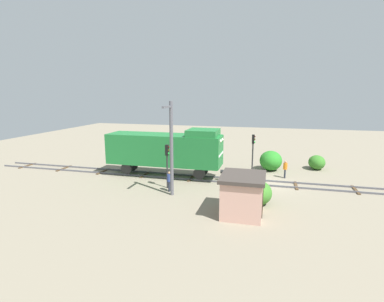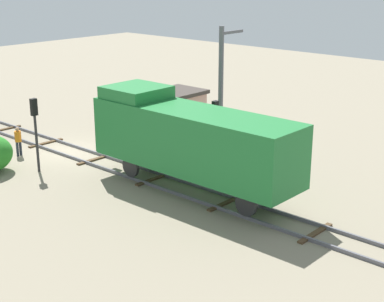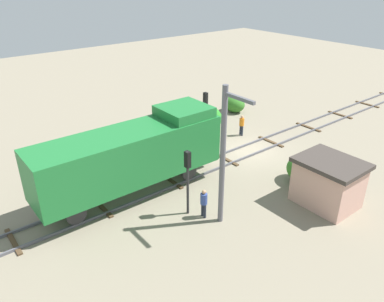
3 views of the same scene
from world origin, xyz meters
name	(u,v)px [view 1 (image 1 of 3)]	position (x,y,z in m)	size (l,w,h in m)	color
ground_plane	(268,184)	(0.00, 0.00, 0.00)	(90.00, 90.00, 0.00)	gray
railway_track	(268,183)	(0.00, 0.00, 0.07)	(2.40, 57.20, 0.16)	#595960
locomotive	(166,149)	(0.00, 9.71, 2.77)	(2.90, 11.60, 4.60)	#1E7233
traffic_signal_near	(253,147)	(3.20, 1.63, 2.78)	(0.32, 0.34, 3.99)	#262628
traffic_signal_mid	(167,158)	(-3.40, 8.39, 2.65)	(0.32, 0.34, 3.79)	#262628
worker_near_track	(285,168)	(2.40, -1.52, 1.00)	(0.38, 0.38, 1.70)	#262B38
worker_by_signal	(169,180)	(-4.20, 7.94, 1.00)	(0.38, 0.38, 1.70)	#262B38
catenary_mast	(171,146)	(-5.07, 7.45, 3.98)	(1.94, 0.28, 7.47)	#595960
relay_hut	(243,195)	(-7.50, 1.63, 1.39)	(3.50, 2.90, 2.74)	#D19E8C
bush_near	(259,193)	(-5.28, 0.66, 0.86)	(2.37, 1.94, 1.73)	#367526
bush_mid	(317,162)	(6.74, -4.94, 0.76)	(2.09, 1.71, 1.52)	#357526
bush_far	(271,161)	(5.15, -0.16, 1.03)	(2.83, 2.31, 2.06)	#298026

